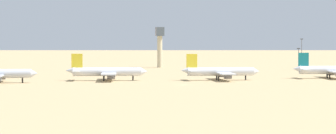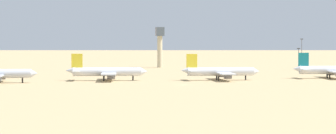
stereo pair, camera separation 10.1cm
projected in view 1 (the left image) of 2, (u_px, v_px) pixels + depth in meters
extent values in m
plane|color=tan|center=(181.00, 85.00, 321.73)|extent=(4000.00, 4000.00, 0.00)
pyramid|color=gray|center=(78.00, 28.00, 1367.22)|extent=(307.75, 224.61, 61.20)
pyramid|color=gray|center=(190.00, 28.00, 1517.21)|extent=(416.38, 276.62, 66.71)
cone|color=silver|center=(34.00, 73.00, 336.19)|extent=(3.19, 3.91, 3.70)
cylinder|color=slate|center=(2.00, 77.00, 342.30)|extent=(3.66, 2.40, 2.14)
cylinder|color=black|center=(22.00, 80.00, 335.90)|extent=(0.68, 0.68, 2.14)
cylinder|color=silver|center=(107.00, 72.00, 351.67)|extent=(31.25, 6.99, 3.88)
cone|color=silver|center=(144.00, 72.00, 352.65)|extent=(3.26, 3.96, 3.68)
cone|color=silver|center=(70.00, 71.00, 350.67)|extent=(4.19, 3.67, 3.30)
cube|color=yellow|center=(77.00, 61.00, 350.67)|extent=(5.06, 0.99, 6.30)
cube|color=silver|center=(78.00, 71.00, 354.74)|extent=(3.75, 6.87, 0.35)
cube|color=silver|center=(77.00, 71.00, 347.00)|extent=(3.75, 6.87, 0.35)
cube|color=silver|center=(109.00, 73.00, 351.75)|extent=(9.69, 31.52, 0.54)
cylinder|color=slate|center=(112.00, 75.00, 359.12)|extent=(3.69, 2.47, 2.13)
cylinder|color=slate|center=(111.00, 77.00, 344.62)|extent=(3.69, 2.47, 2.13)
cylinder|color=black|center=(133.00, 78.00, 352.48)|extent=(0.68, 0.68, 2.13)
cylinder|color=black|center=(104.00, 78.00, 354.04)|extent=(0.68, 0.68, 2.13)
cylinder|color=black|center=(104.00, 79.00, 349.40)|extent=(0.68, 0.68, 2.13)
cylinder|color=silver|center=(221.00, 72.00, 354.34)|extent=(30.75, 5.13, 3.83)
cone|color=silver|center=(256.00, 71.00, 356.28)|extent=(3.02, 3.75, 3.64)
cone|color=silver|center=(185.00, 70.00, 352.39)|extent=(3.96, 3.41, 3.25)
cube|color=yellow|center=(192.00, 61.00, 352.57)|extent=(4.99, 0.69, 6.22)
cube|color=silver|center=(191.00, 70.00, 356.57)|extent=(3.34, 6.63, 0.34)
cube|color=silver|center=(193.00, 71.00, 348.98)|extent=(3.34, 6.63, 0.34)
cube|color=silver|center=(223.00, 73.00, 354.48)|extent=(7.80, 30.86, 0.54)
cylinder|color=slate|center=(222.00, 75.00, 361.77)|extent=(3.53, 2.25, 2.10)
cylinder|color=slate|center=(228.00, 77.00, 347.53)|extent=(3.53, 2.25, 2.10)
cylinder|color=black|center=(246.00, 78.00, 355.82)|extent=(0.67, 0.67, 2.10)
cylinder|color=black|center=(217.00, 78.00, 356.58)|extent=(0.67, 0.67, 2.10)
cylinder|color=black|center=(218.00, 78.00, 352.03)|extent=(0.67, 0.67, 2.10)
cylinder|color=silver|center=(331.00, 70.00, 369.25)|extent=(31.23, 6.80, 3.88)
cone|color=silver|center=(297.00, 69.00, 368.15)|extent=(4.17, 3.65, 3.29)
cube|color=#14727A|center=(303.00, 59.00, 368.17)|extent=(5.06, 0.96, 6.30)
cube|color=silver|center=(301.00, 69.00, 372.24)|extent=(3.71, 6.85, 0.35)
cube|color=silver|center=(305.00, 70.00, 364.51)|extent=(3.71, 6.85, 0.35)
cube|color=silver|center=(333.00, 71.00, 369.34)|extent=(9.50, 31.49, 0.54)
cylinder|color=slate|center=(331.00, 73.00, 376.71)|extent=(3.67, 2.45, 2.13)
cylinder|color=black|center=(327.00, 76.00, 371.61)|extent=(0.68, 0.68, 2.13)
cylinder|color=black|center=(330.00, 76.00, 366.97)|extent=(0.68, 0.68, 2.13)
cylinder|color=#C6B793|center=(160.00, 52.00, 489.31)|extent=(3.20, 3.20, 19.93)
cube|color=#4C5660|center=(160.00, 31.00, 488.76)|extent=(5.20, 5.20, 5.62)
cylinder|color=#59595E|center=(298.00, 60.00, 447.66)|extent=(0.36, 0.36, 12.52)
cube|color=#333333|center=(299.00, 49.00, 447.38)|extent=(1.80, 0.50, 0.50)
cylinder|color=#59595E|center=(302.00, 53.00, 493.88)|extent=(0.36, 0.36, 17.74)
cube|color=#333333|center=(302.00, 39.00, 493.49)|extent=(1.80, 0.50, 0.50)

